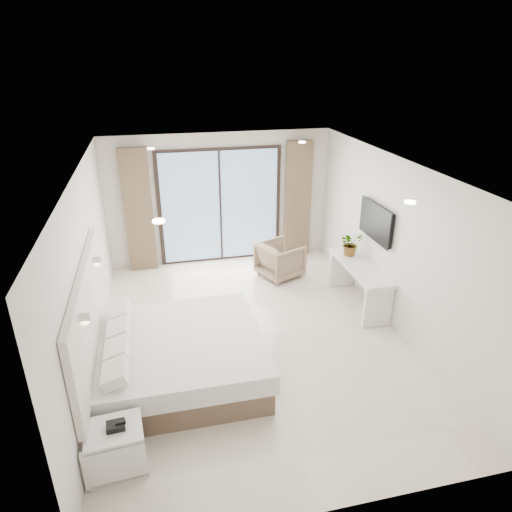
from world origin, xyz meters
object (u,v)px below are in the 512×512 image
object	(u,v)px
nightstand	(116,448)
armchair	(280,258)
console_desk	(360,276)
bed	(179,357)

from	to	relation	value
nightstand	armchair	bearing A→B (deg)	48.90
console_desk	armchair	bearing A→B (deg)	126.26
bed	armchair	size ratio (longest dim) A/B	2.88
nightstand	armchair	xyz separation A→B (m)	(2.97, 4.08, 0.12)
bed	console_desk	xyz separation A→B (m)	(3.23, 1.29, 0.24)
nightstand	console_desk	xyz separation A→B (m)	(4.00, 2.67, 0.29)
console_desk	armchair	size ratio (longest dim) A/B	2.12
console_desk	armchair	world-z (taller)	armchair
console_desk	nightstand	bearing A→B (deg)	-146.32
bed	armchair	xyz separation A→B (m)	(2.20, 2.70, 0.06)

